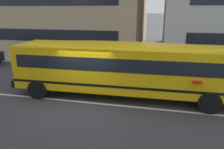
# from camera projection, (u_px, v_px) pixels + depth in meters

# --- Properties ---
(ground_plane) EXTENTS (400.00, 400.00, 0.00)m
(ground_plane) POSITION_uv_depth(u_px,v_px,m) (86.00, 102.00, 10.27)
(ground_plane) COLOR #38383D
(sidewalk_far) EXTENTS (120.00, 3.00, 0.01)m
(sidewalk_far) POSITION_uv_depth(u_px,v_px,m) (118.00, 63.00, 17.66)
(sidewalk_far) COLOR gray
(sidewalk_far) RESTS_ON ground_plane
(lane_centreline) EXTENTS (110.00, 0.16, 0.01)m
(lane_centreline) POSITION_uv_depth(u_px,v_px,m) (86.00, 102.00, 10.27)
(lane_centreline) COLOR silver
(lane_centreline) RESTS_ON ground_plane
(school_bus) EXTENTS (12.40, 2.94, 2.76)m
(school_bus) POSITION_uv_depth(u_px,v_px,m) (126.00, 65.00, 10.57)
(school_bus) COLOR yellow
(school_bus) RESTS_ON ground_plane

